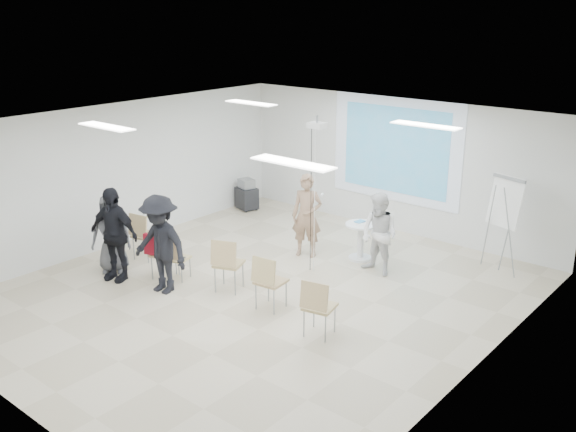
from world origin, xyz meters
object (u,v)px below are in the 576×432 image
Objects in this scene: player_right at (379,230)px; chair_left_inner at (176,256)px; chair_left_mid at (162,251)px; chair_right_far at (318,304)px; player_left at (307,210)px; audience_mid at (160,238)px; chair_center at (227,261)px; pedestal_table at (361,239)px; chair_right_inner at (268,278)px; laptop at (179,257)px; audience_left at (113,227)px; flipchart_easel at (505,203)px; chair_far_left at (143,232)px; audience_outer at (111,229)px; av_cart at (247,195)px.

player_right is 3.82m from chair_left_inner.
chair_right_far reaches higher than chair_left_mid.
audience_mid is (-0.89, -3.02, 0.05)m from player_left.
player_left is at bearing 67.73° from chair_center.
pedestal_table is 0.82× the size of chair_left_mid.
chair_right_inner is at bearing -10.71° from chair_left_mid.
laptop is (-2.72, -2.58, -0.44)m from player_right.
pedestal_table is 4.79m from audience_left.
flipchart_easel reaches higher than laptop.
chair_left_mid reaches higher than pedestal_table.
audience_left reaches higher than audience_mid.
laptop is (-1.11, -0.16, -0.16)m from chair_center.
player_left is 3.30m from chair_far_left.
pedestal_table is 0.38× the size of audience_mid.
chair_far_left is at bearing 172.08° from chair_right_inner.
audience_outer is at bearing -99.29° from chair_far_left.
chair_right_far is (3.55, 0.09, 0.01)m from chair_left_mid.
flipchart_easel is at bearing 25.17° from chair_left_mid.
audience_outer is at bearing -133.11° from pedestal_table.
player_right is at bearing -154.39° from laptop.
chair_right_far is at bearing 3.00° from audience_mid.
chair_left_inner is 0.81× the size of chair_center.
audience_mid is at bearing -117.70° from pedestal_table.
audience_left is at bearing -177.81° from chair_center.
audience_left is at bearing -70.07° from audience_outer.
player_right is 2.93m from chair_center.
audience_mid is (0.42, -0.36, 0.46)m from chair_left_mid.
flipchart_easel is at bearing 25.84° from chair_left_inner.
audience_outer is 7.43m from flipchart_easel.
player_left is at bearing 9.62° from audience_outer.
chair_center reaches higher than av_cart.
flipchart_easel is 2.40× the size of av_cart.
chair_left_inner is 0.75m from audience_mid.
chair_center is at bearing -25.29° from audience_outer.
chair_left_inner is at bearing 170.07° from chair_center.
chair_far_left reaches higher than pedestal_table.
chair_right_inner is 0.48× the size of audience_left.
chair_far_left is at bearing -140.28° from player_right.
chair_right_far is 4.50m from flipchart_easel.
chair_far_left reaches higher than av_cart.
audience_left reaches higher than audience_outer.
av_cart is at bearing 130.46° from chair_right_inner.
audience_left reaches higher than av_cart.
chair_left_mid is at bearing 168.75° from chair_right_far.
pedestal_table is 0.77× the size of chair_center.
chair_far_left is 2.36m from chair_center.
audience_outer reaches higher than pedestal_table.
chair_left_mid reaches higher than av_cart.
audience_left is 1.11m from audience_mid.
chair_left_mid is 0.98× the size of chair_right_inner.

